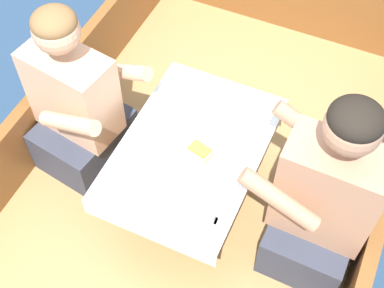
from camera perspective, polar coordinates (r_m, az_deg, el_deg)
The scene contains 21 objects.
ground_plane at distance 3.01m, azimuth -0.19°, elevation -9.30°, with size 60.00×60.00×0.00m, color navy.
boat_deck at distance 2.85m, azimuth -0.20°, elevation -7.70°, with size 1.76×2.93×0.36m, color #A87F4C.
gunwale_port at distance 2.85m, azimuth -15.98°, elevation 2.36°, with size 0.06×2.93×0.37m, color brown.
gunwale_starboard at distance 2.49m, azimuth 18.22°, elevation -10.49°, with size 0.06×2.93×0.37m, color brown.
cockpit_table at distance 2.39m, azimuth 0.00°, elevation -0.90°, with size 0.60×0.87×0.42m.
person_port at distance 2.60m, azimuth -12.12°, elevation 3.85°, with size 0.57×0.51×0.96m.
person_starboard at distance 2.27m, azimuth 13.71°, elevation -6.04°, with size 0.53×0.45×1.02m.
plate_sandwich at distance 2.32m, azimuth 0.80°, elevation -1.20°, with size 0.22×0.22×0.01m.
plate_bread at distance 2.53m, azimuth 1.69°, elevation 5.07°, with size 0.18×0.18×0.01m.
sandwich at distance 2.30m, azimuth 0.81°, elevation -0.81°, with size 0.12×0.09×0.05m.
bowl_port_near at distance 2.33m, azimuth -5.83°, elevation -0.61°, with size 0.15×0.15×0.04m.
bowl_starboard_near at distance 2.21m, azimuth -4.58°, elevation -5.04°, with size 0.12×0.12×0.04m.
bowl_center_far at distance 2.41m, azimuth -2.24°, elevation 2.53°, with size 0.13×0.13×0.04m.
bowl_port_far at distance 2.16m, azimuth 1.05°, elevation -7.02°, with size 0.13×0.13×0.04m.
coffee_cup_port at distance 2.47m, azimuth 7.08°, elevation 4.13°, with size 0.10×0.07×0.07m.
coffee_cup_starboard at distance 2.41m, azimuth 3.63°, elevation 2.64°, with size 0.09×0.06×0.06m.
utensil_fork_starboard at distance 2.13m, azimuth 2.10°, elevation -9.33°, with size 0.03×0.17×0.00m.
utensil_fork_port at distance 2.26m, azimuth 4.60°, elevation -3.80°, with size 0.11×0.15×0.00m.
utensil_spoon_port at distance 2.50m, azimuth -2.68°, elevation 4.21°, with size 0.08×0.16×0.01m.
utensil_spoon_center at distance 2.38m, azimuth 3.86°, elevation 0.77°, with size 0.17×0.06×0.01m.
utensil_knife_port at distance 2.27m, azimuth -2.80°, elevation -3.13°, with size 0.10×0.15×0.00m.
Camera 1 is at (0.57, -1.23, 2.69)m, focal length 50.00 mm.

